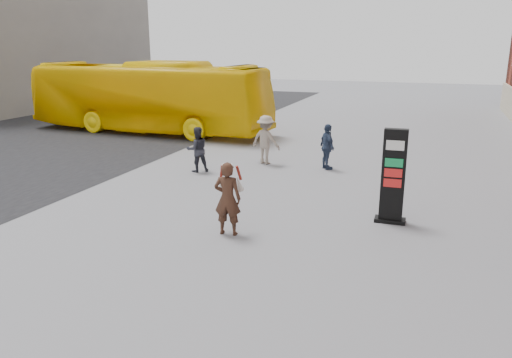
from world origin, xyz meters
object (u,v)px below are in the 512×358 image
(pedestrian_b, at_px, (266,140))
(pedestrian_c, at_px, (327,147))
(info_pylon, at_px, (393,177))
(pedestrian_a, at_px, (197,149))
(bus, at_px, (148,97))
(woman, at_px, (228,198))

(pedestrian_b, height_order, pedestrian_c, pedestrian_b)
(info_pylon, bearing_deg, pedestrian_a, 155.48)
(pedestrian_a, height_order, pedestrian_c, pedestrian_c)
(pedestrian_b, bearing_deg, bus, -15.15)
(pedestrian_b, bearing_deg, info_pylon, 150.85)
(info_pylon, height_order, pedestrian_c, info_pylon)
(woman, xyz_separation_m, pedestrian_a, (-3.37, 5.20, -0.11))
(pedestrian_a, relative_size, pedestrian_b, 0.87)
(woman, bearing_deg, info_pylon, -155.94)
(bus, bearing_deg, pedestrian_b, -117.44)
(woman, xyz_separation_m, pedestrian_b, (-1.47, 7.16, 0.00))
(bus, height_order, pedestrian_c, bus)
(woman, distance_m, pedestrian_b, 7.30)
(info_pylon, bearing_deg, woman, -150.05)
(bus, relative_size, pedestrian_b, 6.97)
(woman, bearing_deg, pedestrian_c, -104.24)
(bus, xyz_separation_m, pedestrian_a, (5.99, -6.59, -0.98))
(pedestrian_a, xyz_separation_m, pedestrian_c, (4.27, 1.91, 0.02))
(pedestrian_c, bearing_deg, bus, 27.73)
(info_pylon, xyz_separation_m, pedestrian_b, (-5.08, 4.98, -0.29))
(pedestrian_a, distance_m, pedestrian_c, 4.68)
(woman, relative_size, bus, 0.14)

